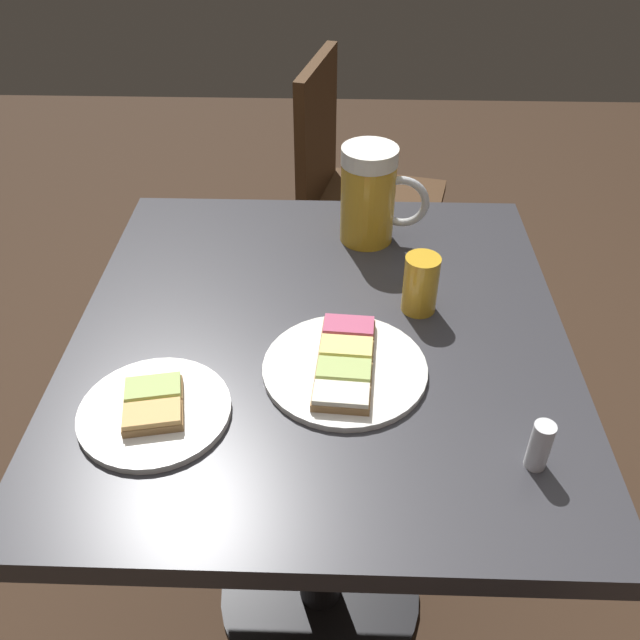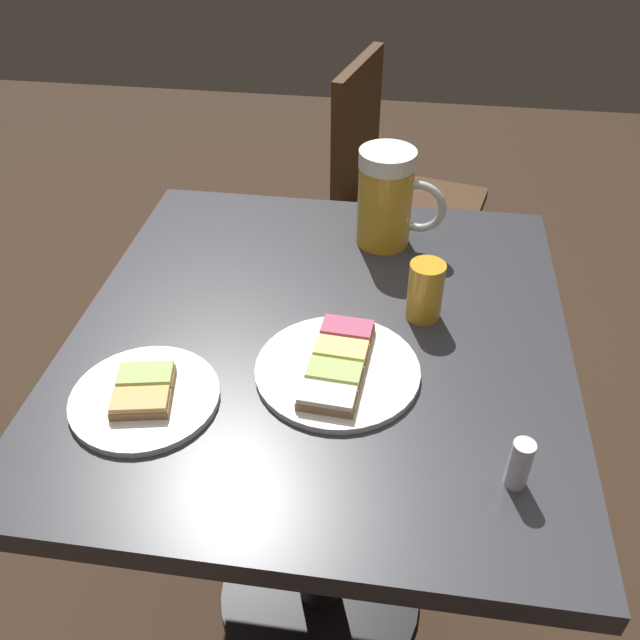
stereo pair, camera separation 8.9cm
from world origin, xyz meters
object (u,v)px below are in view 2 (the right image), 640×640
Objects in this scene: plate_far at (145,396)px; beer_mug at (388,198)px; plate_near at (338,368)px; cafe_chair at (390,192)px; beer_glass_small at (425,291)px; salt_shaker at (520,464)px.

beer_mug is (0.45, -0.29, 0.08)m from plate_far.
cafe_chair is (1.06, -0.03, -0.28)m from plate_near.
beer_mug reaches higher than cafe_chair.
beer_mug is at bearing 14.18° from cafe_chair.
cafe_chair is at bearing 5.72° from beer_glass_small.
beer_glass_small is at bearing -56.80° from plate_far.
plate_near is at bearing 173.30° from beer_mug.
beer_mug reaches higher than plate_far.
cafe_chair is at bearing -1.36° from plate_near.
cafe_chair is at bearing 1.39° from beer_mug.
beer_glass_small reaches higher than salt_shaker.
plate_far is at bearing 109.89° from plate_near.
plate_near is at bearing 11.42° from cafe_chair.
plate_near is 0.37m from beer_mug.
salt_shaker is (-0.31, -0.12, -0.01)m from beer_glass_small.
salt_shaker reaches higher than plate_far.
plate_near is 2.44× the size of beer_glass_small.
plate_near is at bearing 142.19° from beer_glass_small.
beer_mug is at bearing -33.18° from plate_far.
beer_mug is at bearing 19.51° from beer_glass_small.
cafe_chair is at bearing 9.74° from salt_shaker.
beer_glass_small reaches higher than cafe_chair.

